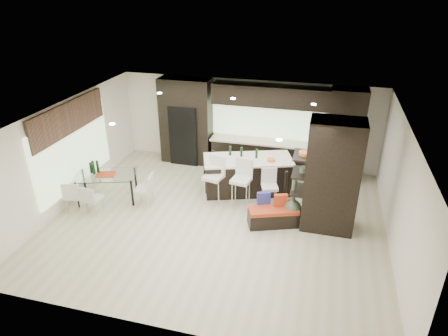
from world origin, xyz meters
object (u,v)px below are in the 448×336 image
(stool_left, at_px, (214,185))
(stool_mid, at_px, (241,188))
(stool_right, at_px, (269,194))
(kitchen_island, at_px, (248,175))
(chair_end, at_px, (145,191))
(chair_near, at_px, (93,200))
(bench, at_px, (273,217))
(dining_table, at_px, (108,187))
(chair_far, at_px, (75,197))
(floor_vase, at_px, (293,200))

(stool_left, relative_size, stool_mid, 0.99)
(stool_right, bearing_deg, kitchen_island, 114.41)
(stool_right, relative_size, chair_end, 1.10)
(stool_left, xyz_separation_m, chair_near, (-2.79, -1.30, -0.14))
(stool_left, xyz_separation_m, stool_mid, (0.74, -0.00, 0.00))
(kitchen_island, relative_size, bench, 2.01)
(stool_left, xyz_separation_m, chair_end, (-1.71, -0.58, -0.12))
(stool_right, distance_m, bench, 0.77)
(stool_left, relative_size, chair_end, 1.29)
(chair_near, bearing_deg, stool_left, 29.80)
(stool_right, height_order, dining_table, stool_right)
(stool_mid, distance_m, chair_far, 4.22)
(chair_near, height_order, chair_far, chair_far)
(stool_right, relative_size, chair_near, 1.18)
(kitchen_island, height_order, chair_near, kitchen_island)
(stool_left, height_order, chair_end, stool_left)
(dining_table, bearing_deg, stool_mid, -9.15)
(kitchen_island, height_order, stool_mid, stool_mid)
(kitchen_island, height_order, stool_left, stool_left)
(floor_vase, bearing_deg, stool_left, 167.73)
(stool_mid, bearing_deg, floor_vase, -9.54)
(kitchen_island, relative_size, stool_mid, 2.29)
(floor_vase, distance_m, dining_table, 4.91)
(floor_vase, height_order, chair_far, floor_vase)
(floor_vase, relative_size, chair_near, 1.72)
(stool_left, height_order, stool_right, stool_left)
(stool_mid, relative_size, chair_end, 1.30)
(stool_left, height_order, chair_near, stool_left)
(dining_table, bearing_deg, bench, -19.63)
(stool_mid, xyz_separation_m, bench, (0.95, -0.67, -0.29))
(stool_mid, xyz_separation_m, chair_far, (-4.01, -1.31, -0.12))
(kitchen_island, height_order, floor_vase, floor_vase)
(stool_left, relative_size, dining_table, 0.67)
(stool_mid, bearing_deg, chair_end, -157.89)
(stool_mid, height_order, floor_vase, floor_vase)
(dining_table, bearing_deg, stool_left, -6.74)
(chair_near, bearing_deg, dining_table, 94.84)
(stool_right, bearing_deg, chair_end, 173.07)
(floor_vase, bearing_deg, dining_table, -178.62)
(chair_far, distance_m, chair_end, 1.73)
(stool_mid, distance_m, dining_table, 3.57)
(stool_left, xyz_separation_m, floor_vase, (2.11, -0.46, 0.13))
(kitchen_island, xyz_separation_m, floor_vase, (1.37, -1.30, 0.15))
(bench, distance_m, chair_far, 5.01)
(bench, xyz_separation_m, dining_table, (-4.48, 0.09, 0.14))
(floor_vase, height_order, chair_near, floor_vase)
(chair_end, bearing_deg, chair_far, 105.29)
(floor_vase, height_order, chair_end, floor_vase)
(bench, xyz_separation_m, floor_vase, (0.42, 0.21, 0.42))
(dining_table, height_order, chair_near, chair_near)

